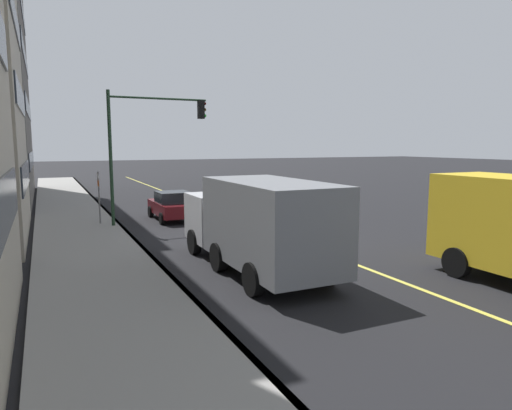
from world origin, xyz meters
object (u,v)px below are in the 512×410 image
(car_maroon, at_px, (172,206))
(street_sign_post, at_px, (99,194))
(traffic_light_mast, at_px, (147,135))
(truck_gray, at_px, (258,222))
(car_red, at_px, (275,202))

(car_maroon, height_order, street_sign_post, street_sign_post)
(traffic_light_mast, bearing_deg, truck_gray, -171.79)
(car_maroon, xyz_separation_m, car_red, (-1.03, -5.54, 0.01))
(car_red, distance_m, traffic_light_mast, 7.90)
(car_maroon, relative_size, truck_gray, 0.53)
(car_red, height_order, street_sign_post, street_sign_post)
(car_maroon, distance_m, street_sign_post, 3.81)
(truck_gray, bearing_deg, traffic_light_mast, 8.21)
(street_sign_post, bearing_deg, traffic_light_mast, -110.18)
(car_maroon, xyz_separation_m, traffic_light_mast, (-1.28, 1.47, 3.65))
(truck_gray, bearing_deg, street_sign_post, 19.32)
(car_red, xyz_separation_m, truck_gray, (-9.64, 5.65, 0.79))
(traffic_light_mast, relative_size, street_sign_post, 2.41)
(car_maroon, relative_size, traffic_light_mast, 0.62)
(car_red, bearing_deg, truck_gray, 149.64)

